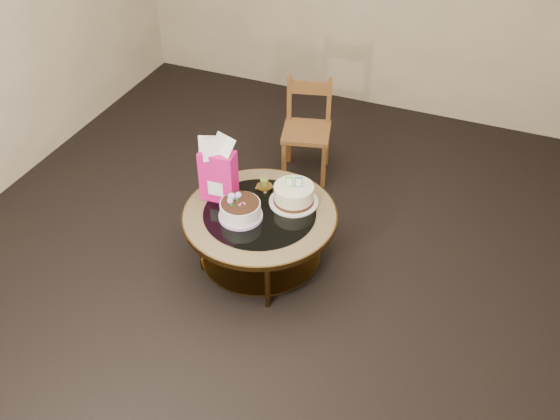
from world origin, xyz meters
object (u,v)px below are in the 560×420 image
at_px(decorated_cake, 240,210).
at_px(cream_cake, 294,195).
at_px(coffee_table, 260,222).
at_px(dining_chair, 307,129).
at_px(gift_bag, 218,169).

distance_m(decorated_cake, cream_cake, 0.38).
height_order(coffee_table, decorated_cake, decorated_cake).
distance_m(coffee_table, cream_cake, 0.29).
xyz_separation_m(coffee_table, cream_cake, (0.17, 0.18, 0.14)).
bearing_deg(dining_chair, decorated_cake, -104.13).
distance_m(coffee_table, gift_bag, 0.44).
bearing_deg(cream_cake, coffee_table, -152.36).
height_order(decorated_cake, cream_cake, cream_cake).
relative_size(gift_bag, dining_chair, 0.58).
relative_size(decorated_cake, cream_cake, 0.87).
height_order(coffee_table, cream_cake, cream_cake).
xyz_separation_m(coffee_table, dining_chair, (-0.10, 1.17, 0.03)).
bearing_deg(coffee_table, decorated_cake, -136.13).
height_order(decorated_cake, dining_chair, dining_chair).
distance_m(cream_cake, dining_chair, 1.03).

